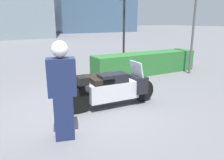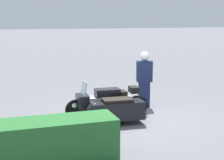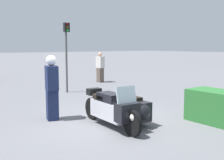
% 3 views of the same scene
% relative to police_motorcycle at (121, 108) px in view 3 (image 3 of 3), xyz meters
% --- Properties ---
extents(ground_plane, '(160.00, 160.00, 0.00)m').
position_rel_police_motorcycle_xyz_m(ground_plane, '(-0.64, -0.09, -0.46)').
color(ground_plane, slate).
extents(police_motorcycle, '(2.48, 1.27, 1.15)m').
position_rel_police_motorcycle_xyz_m(police_motorcycle, '(0.00, 0.00, 0.00)').
color(police_motorcycle, black).
rests_on(police_motorcycle, ground).
extents(officer_rider, '(0.56, 0.42, 1.84)m').
position_rel_police_motorcycle_xyz_m(officer_rider, '(-1.61, -1.21, 0.51)').
color(officer_rider, '#192347').
rests_on(officer_rider, ground).
extents(traffic_light_far, '(0.23, 0.27, 3.10)m').
position_rel_police_motorcycle_xyz_m(traffic_light_far, '(-5.56, 1.35, 1.60)').
color(traffic_light_far, '#4C4C4C').
rests_on(traffic_light_far, ground).
extents(pedestrian_bystander, '(0.49, 0.31, 1.71)m').
position_rel_police_motorcycle_xyz_m(pedestrian_bystander, '(-7.63, 4.56, 0.40)').
color(pedestrian_bystander, brown).
rests_on(pedestrian_bystander, ground).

